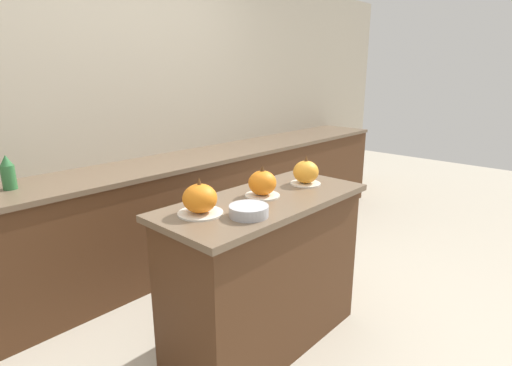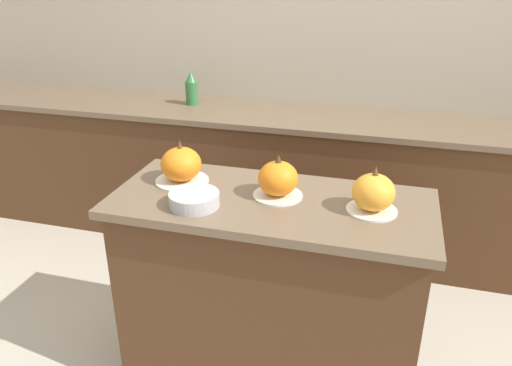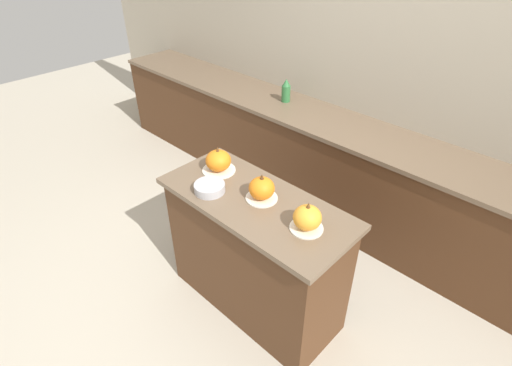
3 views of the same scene
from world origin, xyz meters
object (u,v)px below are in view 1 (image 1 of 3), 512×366
Objects in this scene: pumpkin_cake_right at (306,173)px; mixing_bowl at (249,211)px; pumpkin_cake_left at (200,200)px; pumpkin_cake_center at (262,184)px; bottle_tall at (8,173)px.

pumpkin_cake_right reaches higher than mixing_bowl.
pumpkin_cake_right is at bearing -4.44° from pumpkin_cake_left.
pumpkin_cake_left is 0.79m from pumpkin_cake_right.
pumpkin_cake_left reaches higher than mixing_bowl.
pumpkin_cake_right is at bearing 11.89° from mixing_bowl.
pumpkin_cake_center is 1.04× the size of pumpkin_cake_right.
pumpkin_cake_center is at bearing 175.18° from pumpkin_cake_right.
bottle_tall is at bearing 110.60° from pumpkin_cake_left.
pumpkin_cake_right is (0.78, -0.06, -0.00)m from pumpkin_cake_left.
pumpkin_cake_center is (0.42, -0.03, -0.00)m from pumpkin_cake_left.
mixing_bowl is (-0.65, -0.14, -0.05)m from pumpkin_cake_right.
mixing_bowl is (0.60, -1.44, -0.05)m from bottle_tall.
pumpkin_cake_left is 1.33m from bottle_tall.
pumpkin_cake_right is 0.88× the size of bottle_tall.
pumpkin_cake_center is at bearing -55.15° from bottle_tall.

